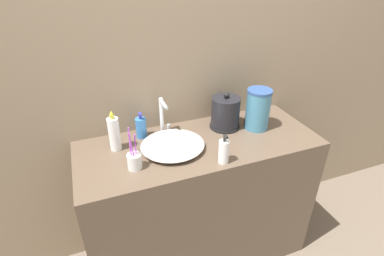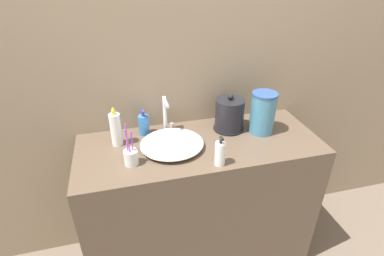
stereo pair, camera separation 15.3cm
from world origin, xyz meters
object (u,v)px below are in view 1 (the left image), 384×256
at_px(water_pitcher, 258,109).
at_px(mouthwash_bottle, 114,134).
at_px(faucet, 163,115).
at_px(electric_kettle, 225,114).
at_px(toothbrush_cup, 134,160).
at_px(lotion_bottle, 224,151).
at_px(shampoo_bottle, 141,127).

bearing_deg(water_pitcher, mouthwash_bottle, 175.42).
height_order(faucet, electric_kettle, electric_kettle).
bearing_deg(toothbrush_cup, water_pitcher, 10.15).
relative_size(toothbrush_cup, lotion_bottle, 1.39).
relative_size(toothbrush_cup, mouthwash_bottle, 0.97).
xyz_separation_m(lotion_bottle, water_pitcher, (0.33, 0.24, 0.06)).
bearing_deg(electric_kettle, water_pitcher, -23.46).
bearing_deg(lotion_bottle, electric_kettle, 62.51).
bearing_deg(shampoo_bottle, mouthwash_bottle, -154.36).
height_order(toothbrush_cup, shampoo_bottle, toothbrush_cup).
bearing_deg(water_pitcher, shampoo_bottle, 168.10).
distance_m(faucet, water_pitcher, 0.53).
height_order(shampoo_bottle, mouthwash_bottle, mouthwash_bottle).
relative_size(electric_kettle, mouthwash_bottle, 0.98).
distance_m(shampoo_bottle, mouthwash_bottle, 0.17).
height_order(electric_kettle, toothbrush_cup, electric_kettle).
height_order(faucet, shampoo_bottle, faucet).
height_order(faucet, water_pitcher, water_pitcher).
distance_m(electric_kettle, mouthwash_bottle, 0.62).
bearing_deg(shampoo_bottle, water_pitcher, -11.90).
height_order(electric_kettle, shampoo_bottle, electric_kettle).
relative_size(electric_kettle, lotion_bottle, 1.39).
bearing_deg(toothbrush_cup, lotion_bottle, -14.61).
xyz_separation_m(faucet, electric_kettle, (0.35, -0.07, -0.03)).
xyz_separation_m(electric_kettle, water_pitcher, (0.17, -0.07, 0.03)).
bearing_deg(mouthwash_bottle, water_pitcher, -4.58).
relative_size(faucet, electric_kettle, 0.95).
xyz_separation_m(lotion_bottle, shampoo_bottle, (-0.31, 0.37, -0.00)).
bearing_deg(faucet, toothbrush_cup, -129.10).
relative_size(shampoo_bottle, water_pitcher, 0.64).
bearing_deg(mouthwash_bottle, shampoo_bottle, 25.64).
relative_size(toothbrush_cup, water_pitcher, 0.91).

